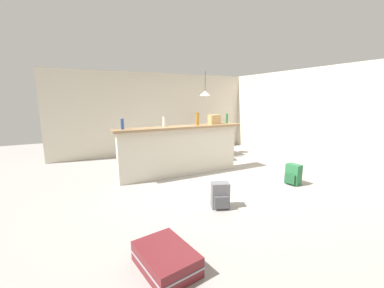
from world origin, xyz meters
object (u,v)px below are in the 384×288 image
object	(u,v)px
bottle_green	(227,118)
backpack_green	(293,175)
bottle_amber	(198,119)
backpack_grey	(220,196)
suitcase_flat_maroon	(166,258)
pendant_lamp	(205,93)
dining_table	(208,135)
dining_chair_near_partition	(217,142)
bottle_white	(164,122)
bottle_blue	(122,124)
grocery_bag	(214,119)

from	to	relation	value
bottle_green	backpack_green	distance (m)	2.01
bottle_amber	backpack_grey	bearing A→B (deg)	-106.78
suitcase_flat_maroon	backpack_grey	size ratio (longest dim) A/B	2.07
pendant_lamp	suitcase_flat_maroon	world-z (taller)	pendant_lamp
bottle_green	suitcase_flat_maroon	size ratio (longest dim) A/B	0.27
dining_table	backpack_grey	bearing A→B (deg)	-117.46
pendant_lamp	dining_chair_near_partition	bearing A→B (deg)	-85.20
bottle_white	bottle_green	distance (m)	1.63
bottle_blue	backpack_green	distance (m)	3.61
suitcase_flat_maroon	pendant_lamp	bearing A→B (deg)	55.81
backpack_green	suitcase_flat_maroon	bearing A→B (deg)	-160.22
backpack_grey	grocery_bag	bearing A→B (deg)	61.17
dining_chair_near_partition	pendant_lamp	world-z (taller)	pendant_lamp
grocery_bag	dining_chair_near_partition	size ratio (longest dim) A/B	0.28
bottle_blue	backpack_green	world-z (taller)	bottle_blue
bottle_green	backpack_grey	xyz separation A→B (m)	(-1.38, -1.86, -1.04)
bottle_green	backpack_green	world-z (taller)	bottle_green
dining_table	suitcase_flat_maroon	xyz separation A→B (m)	(-2.92, -4.08, -0.54)
backpack_grey	bottle_white	bearing A→B (deg)	97.50
bottle_green	backpack_green	xyz separation A→B (m)	(0.53, -1.63, -1.04)
dining_table	dining_chair_near_partition	distance (m)	0.56
bottle_blue	backpack_grey	world-z (taller)	bottle_blue
bottle_amber	dining_table	distance (m)	1.85
bottle_blue	grocery_bag	size ratio (longest dim) A/B	0.81
dining_chair_near_partition	pendant_lamp	bearing A→B (deg)	94.80
dining_chair_near_partition	backpack_grey	size ratio (longest dim) A/B	2.21
dining_table	backpack_green	distance (m)	2.98
bottle_green	pendant_lamp	distance (m)	1.55
suitcase_flat_maroon	bottle_white	bearing A→B (deg)	69.78
bottle_blue	grocery_bag	xyz separation A→B (m)	(2.15, 0.00, 0.00)
bottle_amber	suitcase_flat_maroon	world-z (taller)	bottle_amber
bottle_amber	backpack_grey	distance (m)	2.17
bottle_white	backpack_green	size ratio (longest dim) A/B	0.51
bottle_white	pendant_lamp	distance (m)	2.37
grocery_bag	bottle_blue	bearing A→B (deg)	-180.00
suitcase_flat_maroon	bottle_blue	bearing A→B (deg)	87.00
grocery_bag	dining_chair_near_partition	bearing A→B (deg)	51.99
backpack_green	bottle_blue	bearing A→B (deg)	151.81
bottle_green	bottle_amber	bearing A→B (deg)	-177.02
bottle_blue	bottle_white	distance (m)	0.88
bottle_blue	suitcase_flat_maroon	xyz separation A→B (m)	(-0.15, -2.78, -1.12)
bottle_white	grocery_bag	bearing A→B (deg)	-0.45
dining_table	grocery_bag	bearing A→B (deg)	-115.43
bottle_blue	grocery_bag	distance (m)	2.15
dining_table	backpack_grey	size ratio (longest dim) A/B	2.62
dining_chair_near_partition	bottle_white	bearing A→B (deg)	-158.08
grocery_bag	dining_chair_near_partition	world-z (taller)	grocery_bag
dining_table	suitcase_flat_maroon	size ratio (longest dim) A/B	1.27
bottle_green	bottle_blue	bearing A→B (deg)	179.86
bottle_blue	bottle_amber	bearing A→B (deg)	-1.71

